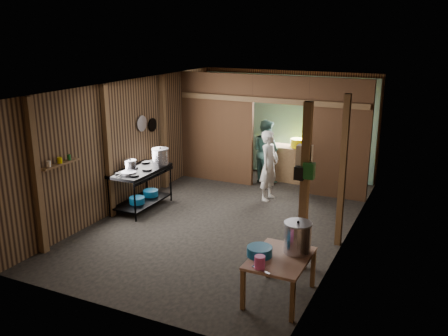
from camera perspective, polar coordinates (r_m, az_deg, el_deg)
The scene contains 41 objects.
floor at distance 9.58m, azimuth 0.51°, elevation -6.03°, with size 4.50×7.00×0.00m, color black.
ceiling at distance 8.93m, azimuth 0.56°, elevation 9.61°, with size 4.50×7.00×0.00m, color #403C37.
wall_back at distance 12.36m, azimuth 7.39°, elevation 5.22°, with size 4.50×0.00×2.60m, color brown.
wall_front at distance 6.32m, azimuth -12.97°, elevation -5.80°, with size 4.50×0.00×2.60m, color brown.
wall_left at distance 10.29m, azimuth -10.93°, elevation 2.84°, with size 0.00×7.00×2.60m, color brown.
wall_right at distance 8.51m, azimuth 14.43°, elevation -0.17°, with size 0.00×7.00×2.60m, color brown.
partition_left at distance 11.66m, azimuth -0.85°, elevation 4.69°, with size 1.85×0.10×2.60m, color brown.
partition_right at distance 10.73m, azimuth 13.22°, elevation 3.25°, with size 1.35×0.10×2.60m, color brown.
partition_header at distance 10.90m, azimuth 6.68°, elevation 9.11°, with size 1.30×0.10×0.60m, color brown.
turquoise_panel at distance 12.31m, azimuth 7.29°, elevation 4.94°, with size 4.40×0.06×2.50m, color #6EB6A8.
back_counter at distance 11.96m, azimuth 7.78°, elevation 0.52°, with size 1.20×0.50×0.85m, color brown.
wall_clock at distance 12.09m, azimuth 8.48°, elevation 7.82°, with size 0.20×0.20×0.03m, color white.
post_left_a at distance 8.36m, azimuth -21.01°, elevation -1.05°, with size 0.10×0.12×2.60m, color brown.
post_left_b at distance 9.63m, azimuth -13.38°, elevation 1.79°, with size 0.10×0.12×2.60m, color brown.
post_left_c at distance 11.21m, azimuth -7.05°, elevation 4.11°, with size 0.10×0.12×2.60m, color brown.
post_right at distance 8.33m, azimuth 13.68°, elevation -0.46°, with size 0.10×0.12×2.60m, color brown.
post_free at distance 7.38m, azimuth 9.38°, elevation -2.37°, with size 0.12×0.12×2.60m, color brown.
cross_beam at distance 10.97m, azimuth 5.31°, elevation 7.88°, with size 4.40×0.12×0.12m, color brown.
pan_lid_big at distance 10.51m, azimuth -9.58°, elevation 5.15°, with size 0.34×0.34×0.03m, color gray.
pan_lid_small at distance 10.85m, azimuth -8.35°, elevation 5.01°, with size 0.30×0.30×0.03m, color black.
wall_shelf at distance 8.65m, azimuth -18.59°, elevation 0.44°, with size 0.14×0.80×0.03m, color brown.
jar_white at distance 8.46m, azimuth -19.78°, elevation 0.44°, with size 0.07×0.07×0.10m, color white.
jar_yellow at distance 8.63m, azimuth -18.63°, elevation 0.85°, with size 0.08×0.08×0.10m, color #D9C100.
jar_green at distance 8.78m, azimuth -17.65°, elevation 1.20°, with size 0.06×0.06×0.10m, color #14561F.
bag_white at distance 7.33m, azimuth 9.35°, elevation 1.42°, with size 0.22×0.15×0.32m, color white.
bag_green at distance 7.22m, azimuth 9.89°, elevation -0.32°, with size 0.16×0.12×0.24m, color #14561F.
bag_black at distance 7.25m, azimuth 8.76°, elevation -0.61°, with size 0.14×0.10×0.20m, color black.
gas_range at distance 10.16m, azimuth -9.65°, elevation -2.42°, with size 0.73×1.43×0.84m, color black, non-canonical shape.
prep_table at distance 6.91m, azimuth 6.49°, elevation -12.57°, with size 0.76×1.04×0.61m, color tan, non-canonical shape.
stove_pot_large at distance 10.30m, azimuth -7.42°, elevation 1.31°, with size 0.35×0.35×0.36m, color #ABABB7, non-canonical shape.
stove_pot_med at distance 10.04m, azimuth -10.87°, elevation 0.33°, with size 0.24×0.24×0.21m, color #ABABB7, non-canonical shape.
frying_pan at distance 9.73m, azimuth -11.06°, elevation -0.56°, with size 0.31×0.53×0.07m, color gray, non-canonical shape.
blue_tub_front at distance 10.09m, azimuth -10.13°, elevation -3.72°, with size 0.32×0.32×0.13m, color #10588E.
blue_tub_back at distance 10.48m, azimuth -8.56°, elevation -2.90°, with size 0.32×0.32×0.13m, color #10588E.
stock_pot at distance 6.85m, azimuth 8.58°, elevation -8.11°, with size 0.39×0.39×0.46m, color #ABABB7, non-canonical shape.
wash_basin at distance 6.76m, azimuth 4.18°, elevation -9.67°, with size 0.35×0.35×0.13m, color #10588E.
pink_bucket at distance 6.43m, azimuth 4.19°, elevation -10.90°, with size 0.14×0.14×0.17m, color #E650AA.
knife at distance 6.41m, azimuth 4.31°, elevation -11.78°, with size 0.30×0.04×0.01m, color #ABABB7.
yellow_tub at distance 11.78m, azimuth 8.65°, elevation 2.90°, with size 0.37×0.37×0.20m, color #D9C100.
cook at distance 10.49m, azimuth 5.29°, elevation 0.28°, with size 0.55×0.36×1.52m, color silver.
worker_back at distance 11.73m, azimuth 4.87°, elevation 2.00°, with size 0.74×0.57×1.52m, color #40736D.
Camera 1 is at (3.71, -8.05, 3.62)m, focal length 39.17 mm.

